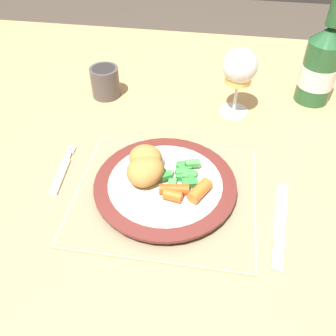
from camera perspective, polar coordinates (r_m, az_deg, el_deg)
ground_plane at (r=1.38m, az=2.87°, el=-19.73°), size 6.00×6.00×0.00m
dining_table at (r=0.85m, az=4.41°, el=1.03°), size 1.44×1.01×0.74m
placemat at (r=0.66m, az=-0.40°, el=-4.07°), size 0.31×0.28×0.01m
dinner_plate at (r=0.66m, az=-0.43°, el=-2.73°), size 0.25×0.25×0.02m
breaded_croquettes at (r=0.65m, az=-3.51°, el=0.08°), size 0.08×0.10×0.04m
green_beans_pile at (r=0.66m, az=2.32°, el=-0.85°), size 0.07×0.08×0.02m
glazed_carrots at (r=0.62m, az=2.64°, el=-3.57°), size 0.09×0.05×0.02m
fork at (r=0.73m, az=-15.87°, el=-0.67°), size 0.02×0.13×0.01m
table_knife at (r=0.64m, az=16.60°, el=-9.32°), size 0.04×0.19×0.01m
wine_glass at (r=0.82m, az=10.85°, el=14.52°), size 0.07×0.07×0.15m
bottle at (r=0.92m, az=22.26°, el=14.45°), size 0.08×0.08×0.26m
drinking_cup at (r=0.91m, az=-9.57°, el=12.91°), size 0.07×0.07×0.07m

